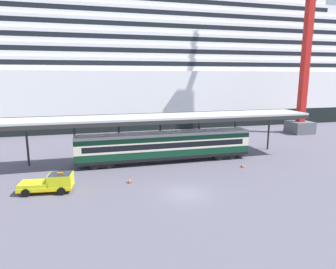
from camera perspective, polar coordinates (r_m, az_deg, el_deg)
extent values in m
plane|color=#595565|center=(30.07, 3.46, -11.32)|extent=(400.00, 400.00, 0.00)
cube|color=black|center=(73.75, -16.34, 3.26)|extent=(169.45, 23.10, 3.80)
cube|color=white|center=(73.20, -16.61, 8.17)|extent=(169.45, 23.10, 8.87)
cube|color=white|center=(73.17, -16.87, 12.68)|extent=(155.90, 21.25, 2.66)
cube|color=black|center=(62.61, -17.23, 13.11)|extent=(149.12, 0.12, 0.96)
cube|color=white|center=(73.31, -16.99, 14.75)|extent=(149.66, 20.40, 2.66)
cube|color=black|center=(63.20, -17.36, 15.50)|extent=(143.15, 0.12, 0.96)
cube|color=white|center=(73.54, -17.11, 16.81)|extent=(143.42, 19.55, 2.66)
cube|color=black|center=(63.90, -17.49, 17.84)|extent=(137.19, 0.12, 0.96)
cube|color=white|center=(73.87, -17.24, 18.86)|extent=(137.19, 18.70, 2.66)
cube|color=black|center=(64.71, -17.62, 20.12)|extent=(131.22, 0.12, 0.96)
cube|color=white|center=(74.30, -17.36, 20.88)|extent=(130.95, 17.85, 2.66)
cube|color=black|center=(65.61, -17.74, 22.35)|extent=(125.26, 0.12, 0.96)
cube|color=white|center=(74.81, -17.49, 22.88)|extent=(124.72, 17.00, 2.66)
cube|color=#B7B7B7|center=(39.60, -0.77, 3.50)|extent=(41.16, 5.51, 0.25)
cube|color=#292929|center=(37.10, 0.21, 2.39)|extent=(41.16, 0.20, 0.50)
cylinder|color=#292929|center=(42.18, -25.57, -1.49)|extent=(0.28, 0.28, 6.08)
cylinder|color=#292929|center=(41.43, -17.57, -1.13)|extent=(0.28, 0.28, 6.08)
cylinder|color=#292929|center=(41.49, -9.45, -0.73)|extent=(0.28, 0.28, 6.08)
cylinder|color=#292929|center=(42.39, -1.51, -0.33)|extent=(0.28, 0.28, 6.08)
cylinder|color=#292929|center=(44.05, 5.96, 0.05)|extent=(0.28, 0.28, 6.08)
cylinder|color=#292929|center=(46.41, 12.78, 0.40)|extent=(0.28, 0.28, 6.08)
cylinder|color=#292929|center=(49.36, 18.87, 0.71)|extent=(0.28, 0.28, 6.08)
cube|color=black|center=(40.19, -0.58, -4.17)|extent=(23.48, 2.80, 0.40)
cube|color=#0F3823|center=(40.03, -0.58, -3.28)|extent=(23.48, 2.80, 0.90)
cube|color=beige|center=(39.78, -0.58, -1.81)|extent=(23.48, 2.80, 1.20)
cube|color=black|center=(38.47, -0.09, -2.18)|extent=(21.61, 0.08, 0.72)
cube|color=#0F3823|center=(39.58, -0.59, -0.54)|extent=(23.48, 2.80, 0.60)
cube|color=#A8A8A8|center=(39.49, -0.59, 0.14)|extent=(23.48, 2.69, 0.36)
cube|color=black|center=(39.22, -12.71, -5.46)|extent=(3.20, 2.35, 0.50)
cylinder|color=black|center=(38.09, -14.00, -6.06)|extent=(0.84, 0.12, 0.84)
cylinder|color=black|center=(38.13, -11.29, -5.92)|extent=(0.84, 0.12, 0.84)
cube|color=black|center=(43.05, 10.44, -3.87)|extent=(3.20, 2.35, 0.50)
cylinder|color=black|center=(41.66, 9.99, -4.41)|extent=(0.84, 0.12, 0.84)
cylinder|color=black|center=(42.42, 12.21, -4.21)|extent=(0.84, 0.12, 0.84)
cube|color=yellow|center=(32.55, -22.47, -9.30)|extent=(5.41, 2.62, 0.36)
cube|color=#F2B20C|center=(32.59, -22.45, -9.51)|extent=(5.41, 2.64, 0.12)
cube|color=yellow|center=(31.96, -20.02, -8.11)|extent=(2.51, 2.19, 1.10)
cube|color=#19232D|center=(31.85, -20.06, -7.51)|extent=(2.29, 2.08, 0.44)
cube|color=orange|center=(31.76, -20.10, -7.03)|extent=(0.58, 0.27, 0.16)
cube|color=yellow|center=(32.72, -24.29, -8.67)|extent=(3.12, 2.26, 0.36)
cylinder|color=black|center=(33.13, -19.19, -9.03)|extent=(0.82, 0.35, 0.80)
cylinder|color=black|center=(31.30, -19.92, -10.28)|extent=(0.82, 0.35, 0.80)
cylinder|color=black|center=(33.97, -24.76, -8.95)|extent=(0.82, 0.35, 0.80)
cylinder|color=black|center=(32.19, -25.80, -10.14)|extent=(0.82, 0.35, 0.80)
cube|color=black|center=(39.37, 14.12, -6.11)|extent=(0.36, 0.36, 0.04)
cone|color=#EA590F|center=(39.28, 14.14, -5.69)|extent=(0.30, 0.30, 0.56)
cylinder|color=white|center=(39.27, 14.14, -5.66)|extent=(0.17, 0.17, 0.08)
cube|color=black|center=(33.07, -7.45, -9.22)|extent=(0.36, 0.36, 0.04)
cone|color=#EA590F|center=(32.97, -7.46, -8.70)|extent=(0.30, 0.30, 0.59)
cylinder|color=white|center=(32.96, -7.46, -8.66)|extent=(0.17, 0.17, 0.08)
cube|color=#595960|center=(66.42, 24.08, 1.29)|extent=(4.40, 4.40, 2.40)
cube|color=red|center=(66.05, 25.36, 16.65)|extent=(1.30, 1.30, 33.15)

